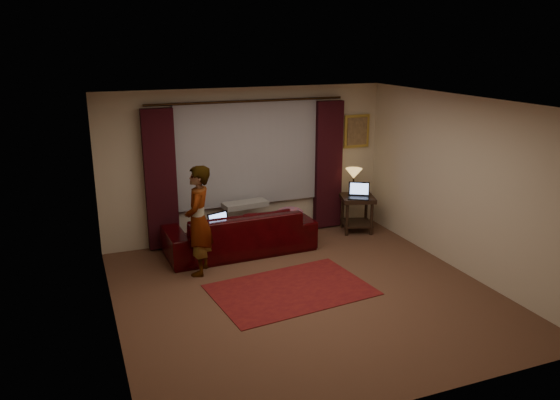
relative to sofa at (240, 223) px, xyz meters
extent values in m
cube|color=brown|center=(0.37, -1.81, -0.49)|extent=(5.00, 5.00, 0.01)
cube|color=silver|center=(0.37, -1.81, 2.12)|extent=(5.00, 5.00, 0.02)
cube|color=beige|center=(0.37, 0.69, 0.82)|extent=(5.00, 0.02, 2.60)
cube|color=beige|center=(0.37, -4.31, 0.82)|extent=(5.00, 0.02, 2.60)
cube|color=beige|center=(-2.13, -1.81, 0.82)|extent=(0.02, 5.00, 2.60)
cube|color=beige|center=(2.87, -1.81, 0.82)|extent=(0.02, 5.00, 2.60)
cube|color=#95949B|center=(0.37, 0.63, 1.02)|extent=(2.50, 0.05, 1.80)
cube|color=black|center=(-1.13, 0.58, 0.70)|extent=(0.50, 0.14, 2.30)
cube|color=black|center=(1.87, 0.58, 0.70)|extent=(0.50, 0.14, 2.30)
cylinder|color=black|center=(0.37, 0.58, 1.90)|extent=(0.04, 0.04, 3.40)
cube|color=gold|center=(2.47, 0.66, 1.27)|extent=(0.50, 0.04, 0.60)
imported|color=black|center=(0.00, 0.00, 0.00)|extent=(2.44, 1.12, 0.97)
cube|color=gray|center=(0.19, 0.29, 0.48)|extent=(0.78, 0.38, 0.09)
ellipsoid|color=#754052|center=(0.82, -0.12, 0.10)|extent=(0.51, 0.41, 0.21)
cube|color=maroon|center=(0.22, -1.65, -0.48)|extent=(2.28, 1.65, 0.01)
cube|color=black|center=(2.27, 0.18, -0.15)|extent=(0.72, 0.72, 0.66)
imported|color=gray|center=(-0.81, -0.60, 0.33)|extent=(0.63, 0.63, 1.64)
camera|label=1|loc=(-2.45, -8.05, 2.86)|focal=35.00mm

